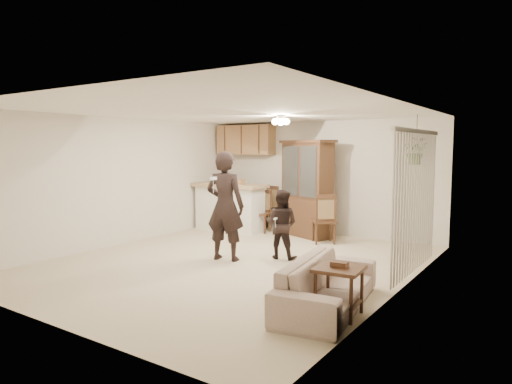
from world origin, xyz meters
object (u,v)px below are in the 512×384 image
Objects in this scene: chair_bar at (260,221)px; china_hutch at (307,189)px; chair_hutch_left at (266,217)px; chair_hutch_right at (324,229)px; side_table at (339,290)px; child at (281,220)px; adult at (225,208)px; sofa at (328,277)px.

china_hutch is at bearing -1.95° from chair_bar.
chair_hutch_right is (1.78, -0.62, -0.01)m from chair_hutch_left.
china_hutch is at bearing 122.00° from side_table.
adult is at bearing 30.92° from child.
chair_hutch_left reaches higher than chair_hutch_right.
adult reaches higher than chair_hutch_right.
china_hutch is 2.03× the size of chair_hutch_left.
side_table is at bearing 140.72° from adult.
child is at bearing -151.67° from adult.
adult is 0.87× the size of china_hutch.
chair_hutch_left reaches higher than chair_bar.
china_hutch is 2.18× the size of chair_bar.
china_hutch reaches higher than chair_hutch_left.
chair_hutch_right is at bearing -122.15° from adult.
chair_hutch_left is (-0.99, 2.83, -0.61)m from adult.
chair_bar is at bearing -58.15° from chair_hutch_left.
side_table is (2.67, -1.34, -0.61)m from adult.
side_table is (0.22, -0.18, -0.07)m from sofa.
chair_hutch_left is at bearing -56.83° from chair_hutch_right.
sofa is at bearing 123.60° from child.
chair_bar is (-1.08, -0.19, -0.76)m from china_hutch.
sofa is at bearing -59.10° from chair_bar.
child is 2.82m from chair_hutch_left.
chair_bar reaches higher than side_table.
sofa is 1.88× the size of chair_hutch_right.
child is at bearing 35.18° from sofa.
child is at bearing -32.66° from chair_hutch_left.
chair_bar is (-3.58, 3.81, -0.02)m from side_table.
side_table is 5.23m from chair_bar.
child is 2.13m from china_hutch.
sofa is 4.50m from china_hutch.
chair_hutch_right is at bearing 17.80° from sofa.
chair_hutch_left is 1.88m from chair_hutch_right.
child is at bearing -60.00° from chair_bar.
side_table is (1.94, -1.98, -0.38)m from child.
chair_bar is 1.72m from chair_hutch_right.
chair_bar is 0.37m from chair_hutch_left.
chair_bar is at bearing -82.36° from adult.
side_table is 0.63× the size of chair_hutch_right.
chair_bar is at bearing -58.19° from child.
adult is 2.71m from chair_bar.
sofa reaches higher than side_table.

